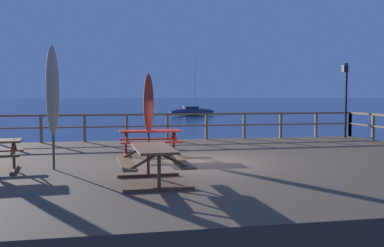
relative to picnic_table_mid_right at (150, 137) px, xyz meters
The scene contains 9 objects.
ground_plane 2.42m from the picnic_table_mid_right, 54.52° to the right, with size 600.00×600.00×0.00m, color navy.
wooden_deck 2.23m from the picnic_table_mid_right, 54.52° to the right, with size 16.68×12.23×0.78m, color brown.
railing_waterside_far 4.49m from the picnic_table_mid_right, 74.87° to the left, with size 16.48×0.10×1.09m.
picnic_table_mid_right is the anchor object (origin of this frame).
picnic_table_mid_centre 4.44m from the picnic_table_mid_right, 95.31° to the right, with size 1.46×1.97×0.78m.
patio_umbrella_tall_mid_right 1.03m from the picnic_table_mid_right, 126.17° to the right, with size 0.32×0.32×2.50m.
patio_umbrella_short_back 3.71m from the picnic_table_mid_right, 139.92° to the right, with size 0.32×0.32×3.07m.
lamp_post_hooked 9.54m from the picnic_table_mid_right, 22.63° to the left, with size 0.48×0.58×3.20m.
sailboat_distant 42.26m from the picnic_table_mid_right, 76.68° to the left, with size 6.22×2.94×7.72m.
Camera 1 is at (-2.64, -12.06, 2.64)m, focal length 41.96 mm.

